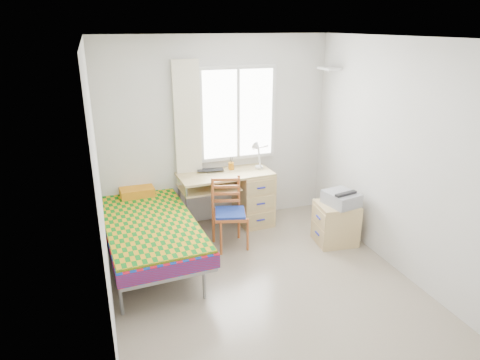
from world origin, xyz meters
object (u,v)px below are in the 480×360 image
(cabinet, at_px, (335,223))
(desk, at_px, (249,195))
(bed, at_px, (148,222))
(printer, at_px, (341,198))
(chair, at_px, (229,208))

(cabinet, bearing_deg, desk, 139.51)
(bed, xyz_separation_m, printer, (2.39, -0.45, 0.17))
(bed, distance_m, chair, 1.03)
(cabinet, xyz_separation_m, printer, (0.03, -0.03, 0.36))
(desk, height_order, chair, chair)
(chair, distance_m, printer, 1.43)
(cabinet, bearing_deg, bed, 176.00)
(chair, bearing_deg, printer, -2.36)
(printer, bearing_deg, chair, 151.84)
(bed, relative_size, printer, 4.86)
(desk, distance_m, chair, 0.70)
(cabinet, height_order, printer, printer)
(bed, distance_m, cabinet, 2.39)
(desk, height_order, cabinet, desk)
(bed, distance_m, printer, 2.43)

